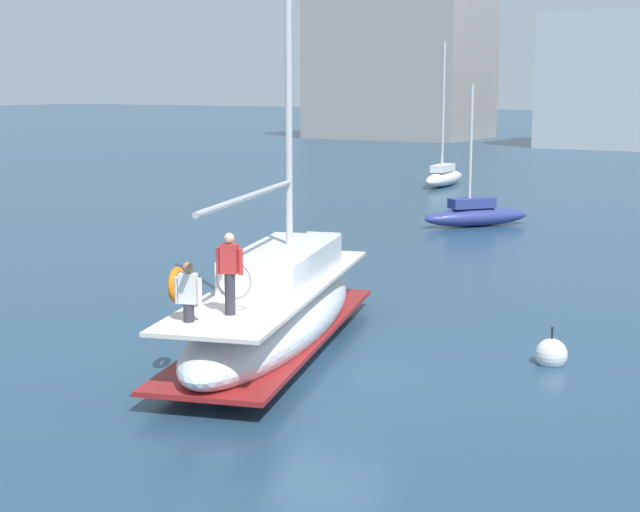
{
  "coord_description": "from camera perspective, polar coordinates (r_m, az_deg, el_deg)",
  "views": [
    {
      "loc": [
        9.16,
        -16.15,
        5.79
      ],
      "look_at": [
        -1.93,
        3.19,
        1.8
      ],
      "focal_mm": 54.04,
      "sensor_mm": 36.0,
      "label": 1
    }
  ],
  "objects": [
    {
      "name": "ground_plane",
      "position": [
        19.45,
        0.27,
        -7.17
      ],
      "size": [
        400.0,
        400.0,
        0.0
      ],
      "primitive_type": "plane",
      "color": "navy"
    },
    {
      "name": "main_sailboat",
      "position": [
        21.22,
        -2.65,
        -3.14
      ],
      "size": [
        4.9,
        9.89,
        14.0
      ],
      "color": "silver",
      "rests_on": "ground"
    },
    {
      "name": "moored_sloop_far",
      "position": [
        56.08,
        7.35,
        4.73
      ],
      "size": [
        1.55,
        5.34,
        8.14
      ],
      "color": "silver",
      "rests_on": "ground"
    },
    {
      "name": "moored_cutter_right",
      "position": [
        40.28,
        9.22,
        2.46
      ],
      "size": [
        3.9,
        4.34,
        5.77
      ],
      "color": "navy",
      "rests_on": "ground"
    },
    {
      "name": "mooring_buoy",
      "position": [
        20.84,
        13.53,
        -5.69
      ],
      "size": [
        0.68,
        0.68,
        0.94
      ],
      "color": "silver",
      "rests_on": "ground"
    }
  ]
}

